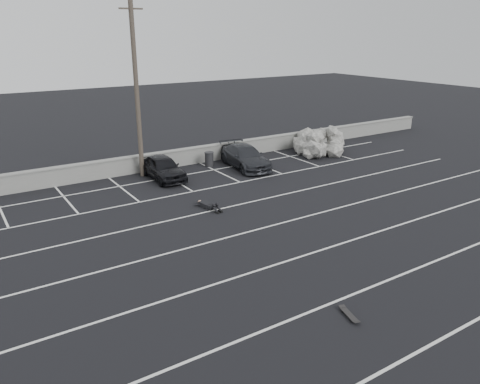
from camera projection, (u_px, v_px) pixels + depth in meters
ground at (282, 263)px, 17.25m from camera, size 120.00×120.00×0.00m
seawall at (140, 163)px, 28.18m from camera, size 50.00×0.45×1.06m
stall_lines at (219, 224)px, 20.70m from camera, size 36.00×20.05×0.01m
car_left at (163, 167)px, 26.88m from camera, size 1.67×4.01×1.36m
car_right at (245, 157)px, 29.15m from camera, size 2.53×4.87×1.35m
utility_pole at (137, 90)px, 26.01m from camera, size 1.32×0.26×9.88m
trash_bin at (209, 159)px, 29.44m from camera, size 0.79×0.79×0.91m
riprap_pile at (315, 146)px, 32.62m from camera, size 4.25×4.39×1.57m
person at (205, 203)px, 22.67m from camera, size 1.46×2.42×0.44m
skateboard at (349, 315)px, 13.96m from camera, size 0.40×0.81×0.09m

